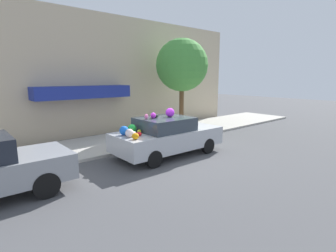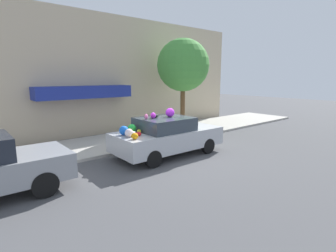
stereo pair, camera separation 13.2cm
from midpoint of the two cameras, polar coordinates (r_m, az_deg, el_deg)
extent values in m
plane|color=#4C4C4F|center=(9.90, -0.69, -6.11)|extent=(60.00, 60.00, 0.00)
cube|color=#B2ADA3|center=(12.01, -9.04, -2.99)|extent=(24.00, 3.20, 0.11)
cube|color=#C6B293|center=(13.65, -14.49, 10.68)|extent=(18.00, 0.30, 5.89)
cube|color=navy|center=(12.60, -18.18, 7.02)|extent=(4.38, 0.90, 0.55)
cylinder|color=brown|center=(13.69, 2.67, 4.16)|extent=(0.24, 0.24, 2.41)
sphere|color=#47933D|center=(13.62, 2.75, 13.11)|extent=(2.65, 2.65, 2.65)
cylinder|color=gold|center=(10.79, -7.42, -2.69)|extent=(0.20, 0.20, 0.55)
sphere|color=gold|center=(10.72, -7.47, -0.95)|extent=(0.18, 0.18, 0.18)
cube|color=#B7BABF|center=(9.68, -0.39, -2.73)|extent=(4.14, 1.87, 0.66)
cube|color=#333D47|center=(9.47, -1.16, 0.44)|extent=(1.88, 1.61, 0.47)
cylinder|color=black|center=(11.17, 1.98, -2.65)|extent=(0.57, 0.19, 0.57)
cylinder|color=black|center=(10.04, 8.26, -4.28)|extent=(0.57, 0.19, 0.57)
cylinder|color=black|center=(9.72, -9.34, -4.82)|extent=(0.57, 0.19, 0.57)
cylinder|color=black|center=(8.39, -3.56, -7.19)|extent=(0.57, 0.19, 0.57)
sphere|color=green|center=(9.17, -8.25, -0.55)|extent=(0.42, 0.42, 0.30)
sphere|color=white|center=(8.50, -8.82, -1.54)|extent=(0.27, 0.27, 0.27)
sphere|color=white|center=(8.60, -7.92, -1.71)|extent=(0.21, 0.21, 0.17)
ellipsoid|color=orange|center=(8.69, -8.75, -1.38)|extent=(0.30, 0.29, 0.24)
ellipsoid|color=white|center=(9.60, -0.19, 2.42)|extent=(0.18, 0.17, 0.13)
sphere|color=yellow|center=(9.00, -6.71, -1.23)|extent=(0.19, 0.19, 0.14)
sphere|color=blue|center=(8.84, -9.97, -0.99)|extent=(0.41, 0.41, 0.31)
ellipsoid|color=red|center=(8.64, -6.70, -1.72)|extent=(0.20, 0.21, 0.14)
ellipsoid|color=purple|center=(9.24, -3.65, 2.31)|extent=(0.28, 0.31, 0.21)
ellipsoid|color=black|center=(9.44, -3.29, 2.25)|extent=(0.33, 0.33, 0.13)
sphere|color=green|center=(10.68, 3.14, 1.14)|extent=(0.43, 0.43, 0.30)
ellipsoid|color=red|center=(8.55, -7.27, -1.89)|extent=(0.15, 0.15, 0.14)
sphere|color=black|center=(10.64, 2.15, 0.79)|extent=(0.20, 0.20, 0.18)
ellipsoid|color=white|center=(10.82, 3.63, 1.10)|extent=(0.36, 0.34, 0.25)
ellipsoid|color=pink|center=(9.08, -5.17, 2.06)|extent=(0.13, 0.15, 0.18)
ellipsoid|color=orange|center=(8.19, -7.58, -2.22)|extent=(0.30, 0.30, 0.20)
sphere|color=purple|center=(9.58, 0.04, 2.98)|extent=(0.45, 0.45, 0.32)
cylinder|color=black|center=(8.44, -28.25, -8.13)|extent=(0.64, 0.19, 0.63)
cylinder|color=black|center=(7.03, -25.48, -11.57)|extent=(0.64, 0.19, 0.63)
camera|label=1|loc=(0.07, -90.40, -0.07)|focal=28.00mm
camera|label=2|loc=(0.07, 89.60, 0.07)|focal=28.00mm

